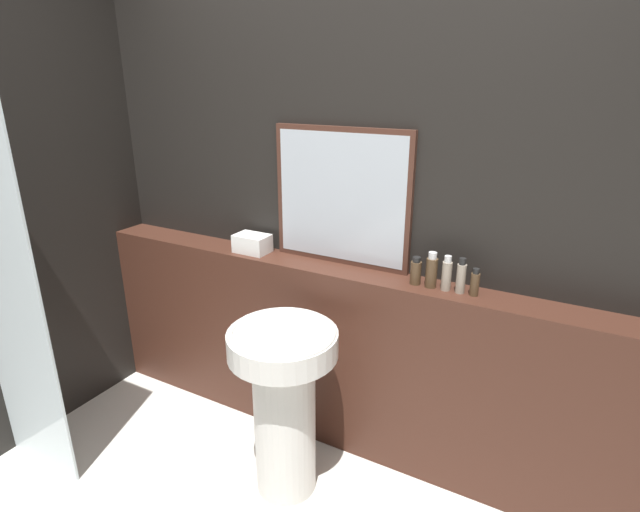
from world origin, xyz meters
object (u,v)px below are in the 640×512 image
lotion_bottle (447,274)px  conditioner_bottle (431,271)px  mirror (341,198)px  hand_soap_bottle (475,283)px  pedestal_sink (284,395)px  towel_stack (252,243)px  shampoo_bottle (416,272)px  body_wash_bottle (461,277)px

lotion_bottle → conditioner_bottle: bearing=180.0°
mirror → lotion_bottle: (0.57, -0.08, -0.27)m
lotion_bottle → hand_soap_bottle: lotion_bottle is taller
hand_soap_bottle → pedestal_sink: bearing=-147.8°
conditioner_bottle → towel_stack: bearing=180.0°
shampoo_bottle → lotion_bottle: 0.14m
body_wash_bottle → hand_soap_bottle: size_ratio=1.29×
pedestal_sink → towel_stack: size_ratio=4.61×
towel_stack → lotion_bottle: size_ratio=1.15×
pedestal_sink → body_wash_bottle: body_wash_bottle is taller
mirror → conditioner_bottle: mirror is taller
towel_stack → shampoo_bottle: 0.92m
pedestal_sink → towel_stack: towel_stack is taller
conditioner_bottle → mirror: bearing=170.4°
conditioner_bottle → lotion_bottle: conditioner_bottle is taller
mirror → towel_stack: size_ratio=3.91×
conditioner_bottle → body_wash_bottle: conditioner_bottle is taller
shampoo_bottle → pedestal_sink: bearing=-134.7°
pedestal_sink → mirror: mirror is taller
body_wash_bottle → mirror: bearing=172.4°
body_wash_bottle → hand_soap_bottle: 0.06m
towel_stack → shampoo_bottle: bearing=0.0°
pedestal_sink → conditioner_bottle: 0.88m
lotion_bottle → body_wash_bottle: 0.06m
conditioner_bottle → hand_soap_bottle: conditioner_bottle is taller
hand_soap_bottle → conditioner_bottle: bearing=180.0°
body_wash_bottle → hand_soap_bottle: body_wash_bottle is taller
pedestal_sink → lotion_bottle: size_ratio=5.32×
pedestal_sink → towel_stack: (-0.48, 0.45, 0.53)m
towel_stack → hand_soap_bottle: bearing=0.0°
towel_stack → lotion_bottle: lotion_bottle is taller
mirror → lotion_bottle: 0.63m
towel_stack → body_wash_bottle: size_ratio=1.15×
pedestal_sink → mirror: size_ratio=1.18×
conditioner_bottle → shampoo_bottle: bearing=180.0°
body_wash_bottle → shampoo_bottle: bearing=180.0°
lotion_bottle → towel_stack: bearing=180.0°
towel_stack → conditioner_bottle: 0.99m
shampoo_bottle → conditioner_bottle: bearing=0.0°
lotion_bottle → pedestal_sink: bearing=-142.6°
hand_soap_bottle → body_wash_bottle: bearing=180.0°
towel_stack → mirror: bearing=9.8°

